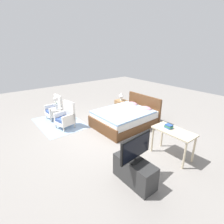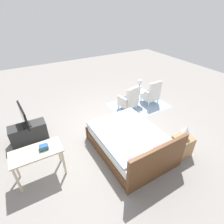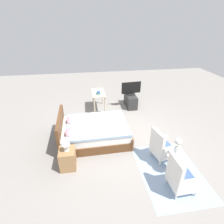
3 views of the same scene
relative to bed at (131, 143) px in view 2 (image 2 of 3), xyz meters
The scene contains 13 objects.
ground_plane 0.99m from the bed, 83.93° to the right, with size 16.00×16.00×0.00m, color gray.
floor_rug 2.49m from the bed, 132.12° to the right, with size 2.10×1.50×0.01m.
bed is the anchor object (origin of this frame).
armchair_by_window_left 2.81m from the bed, 140.83° to the right, with size 0.56×0.56×0.92m.
armchair_by_window_right 2.12m from the bed, 122.98° to the right, with size 0.64×0.64×0.92m.
side_table 2.51m from the bed, 131.37° to the right, with size 0.40×0.40×0.57m.
flower_vase 2.57m from the bed, 131.37° to the right, with size 0.17×0.17×0.48m.
nightstand 1.30m from the bed, 146.42° to the left, with size 0.44×0.41×0.55m.
table_lamp 1.39m from the bed, 146.40° to the left, with size 0.22×0.22×0.33m.
tv_stand 2.85m from the bed, 38.52° to the right, with size 0.96×0.40×0.54m.
tv_flatscreen 2.90m from the bed, 38.49° to the right, with size 0.23×0.85×0.57m.
vanity_desk 2.23m from the bed, ahead, with size 1.04×0.52×0.76m.
book_stack 2.09m from the bed, ahead, with size 0.20×0.16×0.10m.
Camera 2 is at (1.98, 3.63, 3.39)m, focal length 28.00 mm.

